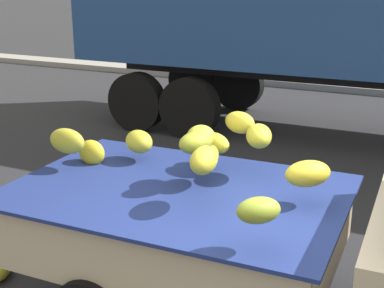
% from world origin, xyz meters
% --- Properties ---
extents(fallen_banana_bunch_near_tailgate, '(0.39, 0.44, 0.20)m').
position_xyz_m(fallen_banana_bunch_near_tailgate, '(-2.75, -0.17, 0.10)').
color(fallen_banana_bunch_near_tailgate, gold).
rests_on(fallen_banana_bunch_near_tailgate, ground).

